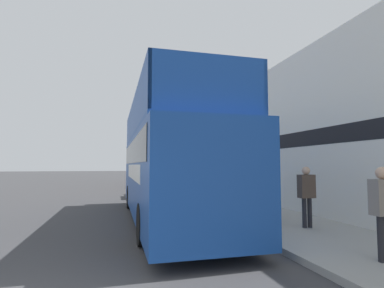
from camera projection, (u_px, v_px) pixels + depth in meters
name	position (u px, v px, depth m)	size (l,w,h in m)	color
ground_plane	(91.00, 189.00, 23.20)	(144.00, 144.00, 0.00)	#3D3D3F
sidewalk	(183.00, 189.00, 22.02)	(3.23, 108.00, 0.14)	#999993
brick_terrace_rear	(221.00, 139.00, 27.64)	(6.00, 21.32, 8.60)	brown
tour_bus	(167.00, 167.00, 10.24)	(2.50, 10.22, 3.99)	#19479E
parked_car_ahead_of_bus	(152.00, 185.00, 17.37)	(1.91, 4.24, 1.41)	#9E9EA3
pedestrian_nearest	(383.00, 204.00, 5.38)	(0.44, 0.24, 1.68)	#232328
pedestrian_second	(306.00, 191.00, 8.27)	(0.44, 0.24, 1.67)	#232328
pedestrian_third	(253.00, 184.00, 9.10)	(0.49, 0.27, 1.86)	#232328
lamp_post_nearest	(240.00, 108.00, 9.41)	(0.35, 0.35, 5.13)	black
lamp_post_second	(185.00, 139.00, 17.26)	(0.35, 0.35, 4.68)	black
lamp_post_third	(161.00, 150.00, 25.04)	(0.35, 0.35, 4.32)	black
litter_bin	(260.00, 202.00, 10.10)	(0.48, 0.48, 0.87)	black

